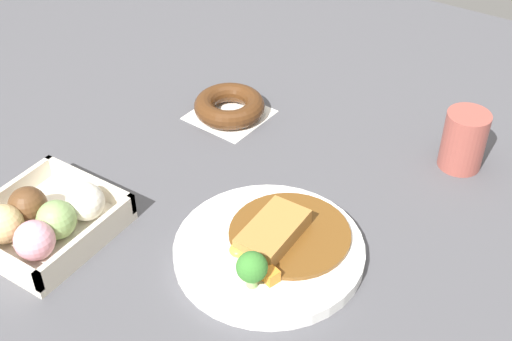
{
  "coord_description": "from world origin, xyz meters",
  "views": [
    {
      "loc": [
        -0.6,
        -0.45,
        0.65
      ],
      "look_at": [
        0.06,
        -0.02,
        0.03
      ],
      "focal_mm": 48.74,
      "sensor_mm": 36.0,
      "label": 1
    }
  ],
  "objects_px": {
    "curry_plate": "(270,248)",
    "coffee_mug": "(464,140)",
    "chocolate_ring_donut": "(229,106)",
    "donut_box": "(44,221)"
  },
  "relations": [
    {
      "from": "donut_box",
      "to": "chocolate_ring_donut",
      "type": "distance_m",
      "value": 0.38
    },
    {
      "from": "donut_box",
      "to": "chocolate_ring_donut",
      "type": "height_order",
      "value": "donut_box"
    },
    {
      "from": "coffee_mug",
      "to": "donut_box",
      "type": "bearing_deg",
      "value": 138.08
    },
    {
      "from": "chocolate_ring_donut",
      "to": "coffee_mug",
      "type": "bearing_deg",
      "value": -77.75
    },
    {
      "from": "curry_plate",
      "to": "coffee_mug",
      "type": "bearing_deg",
      "value": -23.03
    },
    {
      "from": "donut_box",
      "to": "curry_plate",
      "type": "bearing_deg",
      "value": -63.92
    },
    {
      "from": "curry_plate",
      "to": "chocolate_ring_donut",
      "type": "relative_size",
      "value": 1.98
    },
    {
      "from": "coffee_mug",
      "to": "chocolate_ring_donut",
      "type": "bearing_deg",
      "value": 102.25
    },
    {
      "from": "chocolate_ring_donut",
      "to": "coffee_mug",
      "type": "relative_size",
      "value": 1.36
    },
    {
      "from": "curry_plate",
      "to": "donut_box",
      "type": "bearing_deg",
      "value": 116.08
    }
  ]
}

